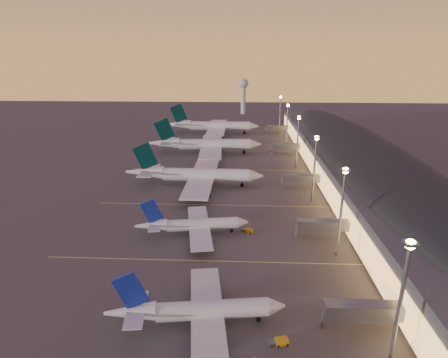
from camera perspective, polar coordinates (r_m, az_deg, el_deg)
ground at (r=109.55m, az=-2.19°, el=-11.01°), size 700.00×700.00×0.00m
airliner_narrow_south at (r=82.36m, az=-4.16°, el=-19.39°), size 37.59×33.83×13.42m
airliner_narrow_north at (r=118.01m, az=-4.79°, el=-6.99°), size 35.41×31.97×12.66m
airliner_wide_near at (r=160.25m, az=-4.56°, el=0.64°), size 59.09×53.64×18.95m
airliner_wide_mid at (r=212.37m, az=-2.94°, el=5.28°), size 64.24×58.52×20.56m
airliner_wide_far at (r=266.90m, az=-1.87°, el=8.08°), size 66.33×60.13×21.30m
terminal_building at (r=181.39m, az=19.70°, el=3.01°), size 56.35×255.00×17.46m
light_masts at (r=166.29m, az=12.17°, el=5.47°), size 2.20×217.20×25.90m
radar_tower at (r=356.35m, az=2.98°, el=13.37°), size 9.00×9.00×32.50m
lane_markings at (r=145.58m, az=-0.88°, el=-3.22°), size 90.00×180.36×0.00m
baggage_tug_b at (r=80.52m, az=8.41°, el=-23.35°), size 4.15×2.46×1.16m
baggage_tug_c at (r=120.60m, az=3.63°, el=-7.84°), size 3.85×2.73×1.07m
baggage_tug_d at (r=91.92m, az=16.93°, el=-18.04°), size 3.59×2.58×1.00m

